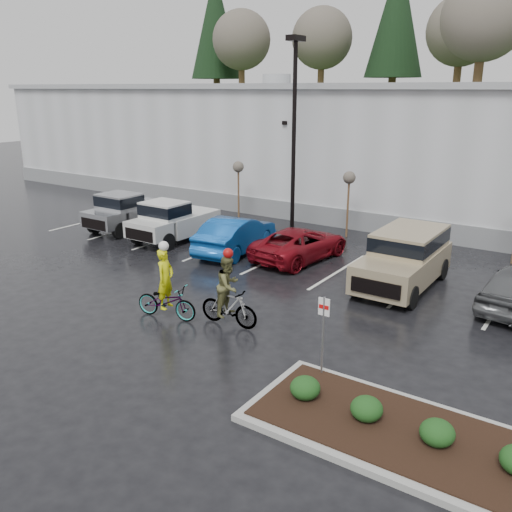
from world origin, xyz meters
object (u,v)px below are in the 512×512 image
Objects in this scene: sapling_west at (238,170)px; cyclist_olive at (229,298)px; pickup_white at (178,219)px; car_blue at (236,234)px; car_red at (300,244)px; sapling_mid at (349,181)px; fire_lane_sign at (323,328)px; pickup_silver at (133,210)px; cyclist_hivis at (166,295)px; suv_tan at (403,260)px; lamppost at (294,116)px.

cyclist_olive is at bearing -55.35° from sapling_west.
car_blue is at bearing -4.19° from pickup_white.
car_blue is 1.00× the size of car_red.
fire_lane_sign is at bearing -67.51° from sapling_mid.
pickup_silver is at bearing -11.41° from car_blue.
car_red is at bearing -13.88° from cyclist_hivis.
suv_tan reaches higher than pickup_silver.
sapling_west reaches higher than pickup_silver.
sapling_west is 0.66× the size of car_blue.
suv_tan is (-0.64, 7.48, -0.38)m from fire_lane_sign.
fire_lane_sign is 0.89× the size of cyclist_olive.
cyclist_hivis is 2.07m from cyclist_olive.
pickup_silver is 6.89m from car_blue.
lamppost is 3.66× the size of cyclist_hivis.
sapling_mid is 11.00m from pickup_silver.
car_red is (6.45, 0.43, -0.30)m from pickup_white.
fire_lane_sign is (5.30, -12.80, -1.32)m from sapling_mid.
car_blue is at bearing 30.02° from cyclist_olive.
pickup_silver is at bearing -125.42° from sapling_west.
sapling_mid is 0.66× the size of car_blue.
sapling_west and sapling_mid have the same top height.
pickup_white is at bearing 10.31° from car_red.
sapling_west reaches higher than car_red.
cyclist_hivis reaches higher than car_red.
cyclist_hivis is (-5.81, 0.65, -0.63)m from fire_lane_sign.
cyclist_hivis is (2.43, -7.02, -0.03)m from car_blue.
cyclist_olive is (1.53, -7.07, 0.21)m from car_red.
lamppost is at bearing -103.62° from car_blue.
sapling_mid is at bearing 131.24° from suv_tan.
suv_tan is (11.20, -0.46, 0.05)m from pickup_white.
suv_tan is (7.61, -0.19, 0.23)m from car_blue.
fire_lane_sign is 14.26m from pickup_white.
cyclist_hivis reaches higher than cyclist_olive.
pickup_white reaches higher than car_red.
fire_lane_sign is at bearing -47.33° from sapling_west.
pickup_white is (-11.84, 7.94, -0.43)m from fire_lane_sign.
pickup_silver is (-9.81, -4.66, -1.75)m from sapling_mid.
lamppost is 2.88× the size of sapling_mid.
car_red is 7.73m from cyclist_hivis.
fire_lane_sign is at bearing -85.13° from suv_tan.
fire_lane_sign is 11.28m from car_blue.
pickup_white is 11.21m from suv_tan.
cyclist_hivis is at bearing -50.42° from pickup_white.
sapling_west reaches higher than car_blue.
lamppost is 14.78m from fire_lane_sign.
pickup_white is 2.06× the size of cyclist_hivis.
cyclist_hivis is (9.30, -7.49, -0.21)m from pickup_silver.
car_blue is at bearing 137.05° from fire_lane_sign.
sapling_mid is 0.66× the size of car_red.
car_red is 7.23m from cyclist_olive.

